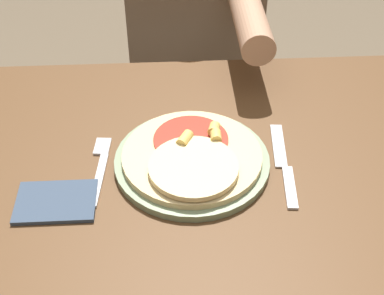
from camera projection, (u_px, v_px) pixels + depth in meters
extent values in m
cube|color=brown|center=(177.00, 188.00, 0.94)|extent=(1.11, 0.78, 0.03)
cylinder|color=brown|center=(357.00, 189.00, 1.45)|extent=(0.06, 0.06, 0.70)
cylinder|color=gray|center=(192.00, 161.00, 0.96)|extent=(0.28, 0.28, 0.01)
cylinder|color=#E0C689|center=(192.00, 156.00, 0.95)|extent=(0.25, 0.25, 0.01)
cylinder|color=#9E2819|center=(191.00, 139.00, 0.97)|extent=(0.14, 0.14, 0.00)
cylinder|color=beige|center=(193.00, 166.00, 0.91)|extent=(0.15, 0.15, 0.01)
cylinder|color=#E5BC5B|center=(216.00, 136.00, 0.96)|extent=(0.02, 0.03, 0.02)
cylinder|color=#E5BC5B|center=(185.00, 139.00, 0.96)|extent=(0.03, 0.04, 0.02)
cylinder|color=#E5BC5B|center=(214.00, 129.00, 0.98)|extent=(0.03, 0.03, 0.02)
cube|color=silver|center=(99.00, 179.00, 0.93)|extent=(0.03, 0.13, 0.00)
cube|color=silver|center=(102.00, 147.00, 1.00)|extent=(0.03, 0.05, 0.00)
cube|color=silver|center=(290.00, 187.00, 0.92)|extent=(0.03, 0.10, 0.00)
cube|color=silver|center=(279.00, 145.00, 1.00)|extent=(0.03, 0.12, 0.00)
cube|color=#38475B|center=(56.00, 202.00, 0.89)|extent=(0.13, 0.09, 0.01)
cylinder|color=#2D2D38|center=(170.00, 150.00, 1.75)|extent=(0.11, 0.11, 0.47)
cylinder|color=#2D2D38|center=(217.00, 148.00, 1.76)|extent=(0.11, 0.11, 0.47)
cube|color=#75604C|center=(194.00, 12.00, 1.43)|extent=(0.35, 0.22, 0.51)
cylinder|color=tan|center=(249.00, 15.00, 1.16)|extent=(0.07, 0.30, 0.07)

